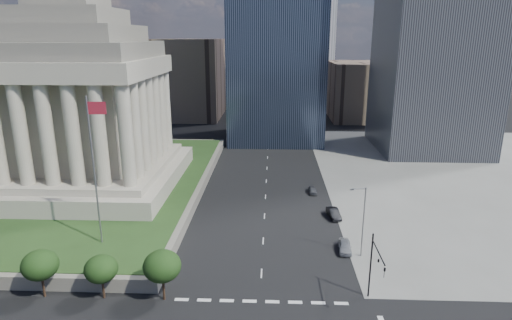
{
  "coord_description": "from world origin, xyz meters",
  "views": [
    {
      "loc": [
        1.24,
        -28.17,
        29.06
      ],
      "look_at": [
        -0.69,
        19.8,
        15.09
      ],
      "focal_mm": 30.0,
      "sensor_mm": 36.0,
      "label": 1
    }
  ],
  "objects_px": {
    "parked_sedan_far": "(313,190)",
    "war_memorial": "(77,80)",
    "street_lamp_north": "(362,218)",
    "parked_sedan_near": "(345,246)",
    "traffic_signal_ne": "(375,264)",
    "flagpole": "(95,164)",
    "parked_sedan_mid": "(334,213)"
  },
  "relations": [
    {
      "from": "flagpole",
      "to": "parked_sedan_mid",
      "type": "xyz_separation_m",
      "value": [
        33.33,
        13.92,
        -12.37
      ]
    },
    {
      "from": "flagpole",
      "to": "street_lamp_north",
      "type": "bearing_deg",
      "value": 1.63
    },
    {
      "from": "war_memorial",
      "to": "traffic_signal_ne",
      "type": "distance_m",
      "value": 60.0
    },
    {
      "from": "street_lamp_north",
      "to": "parked_sedan_mid",
      "type": "xyz_separation_m",
      "value": [
        -1.83,
        12.92,
        -4.92
      ]
    },
    {
      "from": "war_memorial",
      "to": "street_lamp_north",
      "type": "height_order",
      "value": "war_memorial"
    },
    {
      "from": "war_memorial",
      "to": "parked_sedan_far",
      "type": "height_order",
      "value": "war_memorial"
    },
    {
      "from": "war_memorial",
      "to": "parked_sedan_near",
      "type": "relative_size",
      "value": 9.0
    },
    {
      "from": "parked_sedan_far",
      "to": "flagpole",
      "type": "bearing_deg",
      "value": -142.98
    },
    {
      "from": "street_lamp_north",
      "to": "flagpole",
      "type": "bearing_deg",
      "value": -178.37
    },
    {
      "from": "traffic_signal_ne",
      "to": "parked_sedan_mid",
      "type": "distance_m",
      "value": 24.66
    },
    {
      "from": "street_lamp_north",
      "to": "parked_sedan_near",
      "type": "distance_m",
      "value": 5.42
    },
    {
      "from": "war_memorial",
      "to": "traffic_signal_ne",
      "type": "relative_size",
      "value": 4.88
    },
    {
      "from": "flagpole",
      "to": "street_lamp_north",
      "type": "relative_size",
      "value": 2.0
    },
    {
      "from": "parked_sedan_near",
      "to": "parked_sedan_far",
      "type": "relative_size",
      "value": 1.2
    },
    {
      "from": "parked_sedan_near",
      "to": "parked_sedan_far",
      "type": "distance_m",
      "value": 23.04
    },
    {
      "from": "flagpole",
      "to": "street_lamp_north",
      "type": "height_order",
      "value": "flagpole"
    },
    {
      "from": "traffic_signal_ne",
      "to": "parked_sedan_far",
      "type": "distance_m",
      "value": 36.03
    },
    {
      "from": "parked_sedan_far",
      "to": "war_memorial",
      "type": "bearing_deg",
      "value": 179.37
    },
    {
      "from": "parked_sedan_far",
      "to": "traffic_signal_ne",
      "type": "bearing_deg",
      "value": -86.68
    },
    {
      "from": "parked_sedan_near",
      "to": "parked_sedan_far",
      "type": "bearing_deg",
      "value": 100.74
    },
    {
      "from": "street_lamp_north",
      "to": "parked_sedan_near",
      "type": "relative_size",
      "value": 2.31
    },
    {
      "from": "flagpole",
      "to": "parked_sedan_far",
      "type": "height_order",
      "value": "flagpole"
    },
    {
      "from": "street_lamp_north",
      "to": "parked_sedan_far",
      "type": "height_order",
      "value": "street_lamp_north"
    },
    {
      "from": "traffic_signal_ne",
      "to": "war_memorial",
      "type": "bearing_deg",
      "value": 143.58
    },
    {
      "from": "street_lamp_north",
      "to": "traffic_signal_ne",
      "type": "bearing_deg",
      "value": -94.19
    },
    {
      "from": "parked_sedan_near",
      "to": "traffic_signal_ne",
      "type": "bearing_deg",
      "value": -80.98
    },
    {
      "from": "parked_sedan_near",
      "to": "parked_sedan_mid",
      "type": "relative_size",
      "value": 0.96
    },
    {
      "from": "flagpole",
      "to": "parked_sedan_mid",
      "type": "distance_m",
      "value": 38.18
    },
    {
      "from": "traffic_signal_ne",
      "to": "parked_sedan_near",
      "type": "distance_m",
      "value": 13.48
    },
    {
      "from": "war_memorial",
      "to": "street_lamp_north",
      "type": "bearing_deg",
      "value": -25.92
    },
    {
      "from": "flagpole",
      "to": "parked_sedan_near",
      "type": "relative_size",
      "value": 4.62
    },
    {
      "from": "traffic_signal_ne",
      "to": "parked_sedan_mid",
      "type": "bearing_deg",
      "value": 92.36
    }
  ]
}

